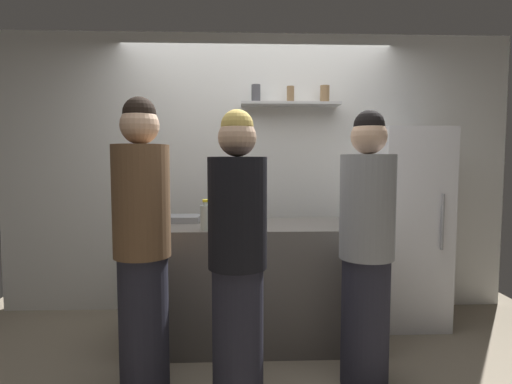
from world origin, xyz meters
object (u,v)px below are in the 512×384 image
(baking_pan, at_px, (179,219))
(person_grey_hoodie, at_px, (367,251))
(wine_bottle_amber_glass, at_px, (240,211))
(water_bottle_plastic, at_px, (206,217))
(person_blonde, at_px, (238,260))
(wine_bottle_green_glass, at_px, (350,212))
(utensil_holder, at_px, (257,214))
(person_brown_jacket, at_px, (142,247))
(refrigerator, at_px, (406,226))

(baking_pan, bearing_deg, person_grey_hoodie, -32.01)
(baking_pan, relative_size, wine_bottle_amber_glass, 1.20)
(wine_bottle_amber_glass, relative_size, water_bottle_plastic, 1.29)
(person_blonde, bearing_deg, wine_bottle_green_glass, 76.97)
(utensil_holder, height_order, person_grey_hoodie, person_grey_hoodie)
(person_blonde, bearing_deg, person_brown_jacket, -152.61)
(utensil_holder, distance_m, person_brown_jacket, 1.08)
(person_grey_hoodie, height_order, person_brown_jacket, person_brown_jacket)
(refrigerator, height_order, person_grey_hoodie, person_grey_hoodie)
(baking_pan, height_order, person_blonde, person_blonde)
(wine_bottle_amber_glass, bearing_deg, utensil_holder, 42.12)
(baking_pan, height_order, person_brown_jacket, person_brown_jacket)
(refrigerator, bearing_deg, person_blonde, -141.12)
(person_blonde, distance_m, person_grey_hoodie, 0.82)
(person_brown_jacket, bearing_deg, person_grey_hoodie, 125.01)
(person_brown_jacket, bearing_deg, wine_bottle_amber_glass, 172.53)
(refrigerator, height_order, person_blonde, person_blonde)
(baking_pan, xyz_separation_m, wine_bottle_amber_glass, (0.49, -0.16, 0.08))
(wine_bottle_amber_glass, bearing_deg, water_bottle_plastic, -133.33)
(refrigerator, xyz_separation_m, person_brown_jacket, (-2.05, -1.06, 0.05))
(wine_bottle_amber_glass, relative_size, person_grey_hoodie, 0.16)
(utensil_holder, relative_size, person_grey_hoodie, 0.12)
(baking_pan, height_order, wine_bottle_amber_glass, wine_bottle_amber_glass)
(water_bottle_plastic, bearing_deg, wine_bottle_amber_glass, 46.67)
(utensil_holder, xyz_separation_m, water_bottle_plastic, (-0.37, -0.37, 0.03))
(person_brown_jacket, bearing_deg, baking_pan, -152.75)
(water_bottle_plastic, relative_size, person_grey_hoodie, 0.13)
(wine_bottle_amber_glass, bearing_deg, baking_pan, 161.53)
(refrigerator, height_order, baking_pan, refrigerator)
(water_bottle_plastic, bearing_deg, person_blonde, -67.85)
(baking_pan, relative_size, utensil_holder, 1.61)
(refrigerator, relative_size, wine_bottle_amber_glass, 6.01)
(refrigerator, xyz_separation_m, utensil_holder, (-1.33, -0.27, 0.15))
(wine_bottle_green_glass, bearing_deg, refrigerator, 41.04)
(baking_pan, relative_size, person_brown_jacket, 0.19)
(baking_pan, bearing_deg, wine_bottle_amber_glass, -18.47)
(water_bottle_plastic, distance_m, person_grey_hoodie, 1.11)
(baking_pan, distance_m, wine_bottle_green_glass, 1.35)
(wine_bottle_green_glass, relative_size, person_brown_jacket, 0.17)
(baking_pan, height_order, water_bottle_plastic, water_bottle_plastic)
(wine_bottle_amber_glass, xyz_separation_m, person_grey_hoodie, (0.79, -0.64, -0.17))
(wine_bottle_green_glass, distance_m, person_grey_hoodie, 0.49)
(person_grey_hoodie, bearing_deg, utensil_holder, 75.40)
(wine_bottle_amber_glass, xyz_separation_m, person_blonde, (-0.01, -0.80, -0.18))
(wine_bottle_amber_glass, height_order, person_brown_jacket, person_brown_jacket)
(baking_pan, bearing_deg, utensil_holder, -3.83)
(refrigerator, bearing_deg, person_grey_hoodie, -123.08)
(water_bottle_plastic, bearing_deg, utensil_holder, 45.08)
(baking_pan, relative_size, wine_bottle_green_glass, 1.10)
(utensil_holder, distance_m, wine_bottle_green_glass, 0.74)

